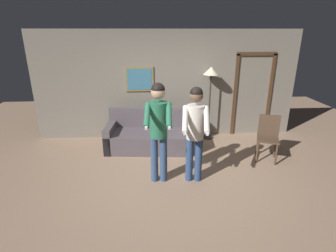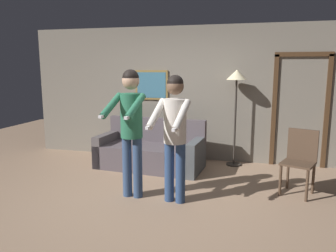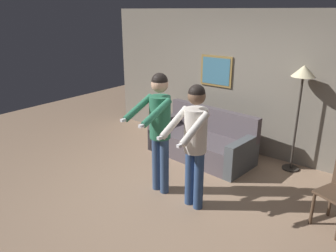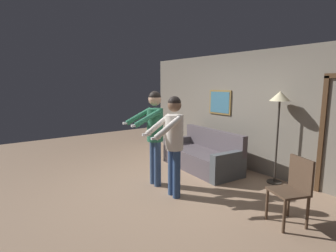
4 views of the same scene
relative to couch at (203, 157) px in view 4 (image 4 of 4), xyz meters
name	(u,v)px [view 4 (image 4 of 4)]	position (x,y,z in m)	size (l,w,h in m)	color
ground_plane	(164,190)	(0.47, -1.42, -0.28)	(12.00, 12.00, 0.00)	#9C7D62
back_wall_assembly	(244,111)	(0.49, 0.79, 1.02)	(6.40, 0.10, 2.60)	gray
couch	(203,157)	(0.00, 0.00, 0.00)	(1.97, 1.02, 0.87)	#564D52
torchiere_lamp	(279,105)	(1.48, 0.51, 1.23)	(0.37, 0.37, 1.77)	#332D28
person_standing_left	(154,129)	(0.17, -1.42, 0.81)	(0.46, 0.72, 1.78)	#334A70
person_standing_right	(173,137)	(0.78, -1.45, 0.76)	(0.49, 0.67, 1.71)	navy
dining_chair_distant	(294,187)	(2.46, -0.69, 0.25)	(0.55, 0.55, 0.93)	#4C3828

